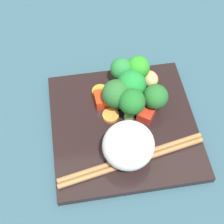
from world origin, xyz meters
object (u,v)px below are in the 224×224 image
object	(u,v)px
rice_mound	(128,145)
chopstick_pair	(133,160)
broccoli_floret_1	(138,68)
square_plate	(124,125)
carrot_slice_2	(100,92)

from	to	relation	value
rice_mound	chopstick_pair	world-z (taller)	rice_mound
rice_mound	broccoli_floret_1	distance (cm)	15.89
square_plate	broccoli_floret_1	distance (cm)	10.70
rice_mound	chopstick_pair	bearing A→B (deg)	34.81
chopstick_pair	rice_mound	bearing A→B (deg)	114.55
square_plate	broccoli_floret_1	bearing A→B (deg)	155.09
rice_mound	broccoli_floret_1	size ratio (longest dim) A/B	1.38
square_plate	rice_mound	world-z (taller)	rice_mound
square_plate	carrot_slice_2	size ratio (longest dim) A/B	8.17
rice_mound	chopstick_pair	distance (cm)	3.36
square_plate	chopstick_pair	xyz separation A→B (cm)	(7.21, 0.11, 1.07)
rice_mound	carrot_slice_2	bearing A→B (deg)	-169.66
chopstick_pair	broccoli_floret_1	bearing A→B (deg)	65.70
carrot_slice_2	chopstick_pair	size ratio (longest dim) A/B	0.12
square_plate	carrot_slice_2	world-z (taller)	carrot_slice_2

